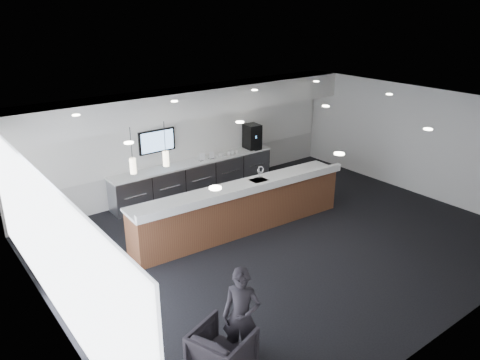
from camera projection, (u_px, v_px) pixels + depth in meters
ground at (281, 241)px, 10.73m from camera, size 10.00×10.00×0.00m
ceiling at (286, 112)px, 9.65m from camera, size 10.00×8.00×0.02m
back_wall at (187, 139)px, 13.16m from camera, size 10.00×0.02×3.00m
left_wall at (48, 249)px, 7.36m from camera, size 0.02×8.00×3.00m
right_wall at (416, 141)px, 13.03m from camera, size 0.02×8.00×3.00m
soffit_bulkhead at (195, 101)px, 12.41m from camera, size 10.00×0.90×0.70m
alcove_panel at (188, 136)px, 13.10m from camera, size 9.80×0.06×1.40m
window_blinds_wall at (51, 248)px, 7.38m from camera, size 0.04×7.36×2.55m
back_credenza at (196, 177)px, 13.26m from camera, size 5.06×0.66×0.95m
wall_tv at (157, 141)px, 12.47m from camera, size 1.05×0.08×0.62m
pendant_left at (166, 159)px, 9.15m from camera, size 0.12×0.12×0.30m
pendant_right at (134, 166)px, 8.76m from camera, size 0.12×0.12×0.30m
ceiling_can_lights at (286, 113)px, 9.67m from camera, size 7.00×5.00×0.02m
service_counter at (241, 208)px, 11.06m from camera, size 5.57×1.20×1.49m
coffee_machine at (252, 136)px, 14.11m from camera, size 0.46×0.57×0.74m
info_sign_left at (202, 157)px, 13.08m from camera, size 0.16×0.07×0.23m
info_sign_right at (212, 155)px, 13.25m from camera, size 0.16×0.03×0.21m
armchair at (222, 351)px, 6.81m from camera, size 1.04×1.02×0.75m
lounge_guest at (242, 316)px, 6.92m from camera, size 0.66×0.68×1.57m
cup_0 at (236, 152)px, 13.74m from camera, size 0.10×0.10×0.09m
cup_1 at (233, 153)px, 13.66m from camera, size 0.14×0.14×0.09m
cup_2 at (229, 154)px, 13.58m from camera, size 0.12×0.12×0.09m
cup_3 at (225, 154)px, 13.50m from camera, size 0.13×0.13×0.09m
cup_4 at (221, 155)px, 13.42m from camera, size 0.14×0.14×0.09m
cup_5 at (217, 156)px, 13.34m from camera, size 0.11×0.11×0.09m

